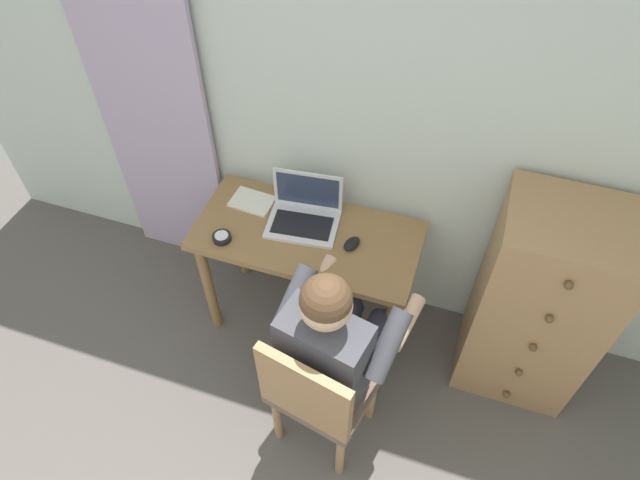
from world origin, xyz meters
The scene contains 10 objects.
wall_back centered at (0.00, 2.20, 1.25)m, with size 4.80×0.05×2.50m, color silver.
curtain_panel centered at (-1.16, 2.13, 1.12)m, with size 0.62×0.03×2.23m, color #B29EBC.
desk centered at (-0.25, 1.87, 0.61)m, with size 1.09×0.52×0.74m.
dresser centered at (0.87, 1.92, 0.58)m, with size 0.55×0.48×1.17m.
chair centered at (0.02, 1.22, 0.50)m, with size 0.49×0.48×0.89m.
person_seated centered at (0.05, 1.40, 0.68)m, with size 0.61×0.64×1.21m.
laptop centered at (-0.29, 1.95, 0.79)m, with size 0.37×0.29×0.24m.
computer_mouse centered at (-0.03, 1.86, 0.75)m, with size 0.06×0.10×0.03m, color black.
desk_clock centered at (-0.62, 1.71, 0.75)m, with size 0.09×0.09×0.03m.
notebook_pad centered at (-0.58, 1.98, 0.74)m, with size 0.21×0.15×0.01m, color silver.
Camera 1 is at (0.37, 0.20, 2.78)m, focal length 31.61 mm.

